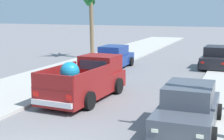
% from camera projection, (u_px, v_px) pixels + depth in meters
% --- Properties ---
extents(sidewalk_left, '(4.68, 60.00, 0.12)m').
position_uv_depth(sidewalk_left, '(69.00, 71.00, 21.74)').
color(sidewalk_left, '#B2AFA8').
rests_on(sidewalk_left, ground).
extents(curb_left, '(0.16, 60.00, 0.10)m').
position_uv_depth(curb_left, '(82.00, 73.00, 21.41)').
color(curb_left, silver).
rests_on(curb_left, ground).
extents(pickup_truck, '(2.41, 5.30, 1.82)m').
position_uv_depth(pickup_truck, '(86.00, 81.00, 15.21)').
color(pickup_truck, maroon).
rests_on(pickup_truck, ground).
extents(car_left_near, '(2.06, 4.28, 1.54)m').
position_uv_depth(car_left_near, '(188.00, 109.00, 11.15)').
color(car_left_near, '#474C56').
rests_on(car_left_near, ground).
extents(car_right_near, '(2.15, 4.32, 1.54)m').
position_uv_depth(car_right_near, '(217.00, 58.00, 23.23)').
color(car_right_near, black).
rests_on(car_right_near, ground).
extents(car_left_mid, '(2.05, 4.27, 1.54)m').
position_uv_depth(car_left_mid, '(113.00, 58.00, 23.32)').
color(car_left_mid, navy).
rests_on(car_left_mid, ground).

